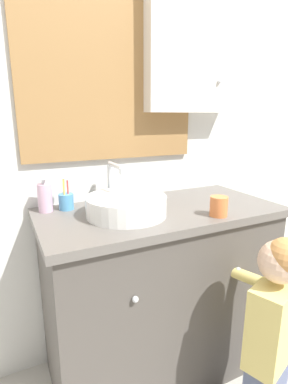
% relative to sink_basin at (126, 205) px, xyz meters
% --- Properties ---
extents(wall_back, '(3.20, 0.18, 2.50)m').
position_rel_sink_basin_xyz_m(wall_back, '(0.18, 0.30, 0.39)').
color(wall_back, silver).
rests_on(wall_back, ground_plane).
extents(vanity_counter, '(1.07, 0.53, 0.84)m').
position_rel_sink_basin_xyz_m(vanity_counter, '(0.17, 0.01, -0.46)').
color(vanity_counter, '#4C4742').
rests_on(vanity_counter, ground_plane).
extents(sink_basin, '(0.33, 0.39, 0.20)m').
position_rel_sink_basin_xyz_m(sink_basin, '(0.00, 0.00, 0.00)').
color(sink_basin, white).
rests_on(sink_basin, vanity_counter).
extents(toothbrush_holder, '(0.06, 0.06, 0.17)m').
position_rel_sink_basin_xyz_m(toothbrush_holder, '(-0.21, 0.18, -0.00)').
color(toothbrush_holder, '#4C93C6').
rests_on(toothbrush_holder, vanity_counter).
extents(soap_dispenser, '(0.06, 0.06, 0.16)m').
position_rel_sink_basin_xyz_m(soap_dispenser, '(-0.30, 0.19, 0.02)').
color(soap_dispenser, '#CCA3BC').
rests_on(soap_dispenser, vanity_counter).
extents(child_figure, '(0.25, 0.44, 0.84)m').
position_rel_sink_basin_xyz_m(child_figure, '(0.41, -0.44, -0.41)').
color(child_figure, slate).
rests_on(child_figure, ground_plane).
extents(drinking_cup, '(0.07, 0.07, 0.08)m').
position_rel_sink_basin_xyz_m(drinking_cup, '(0.34, -0.18, -0.00)').
color(drinking_cup, orange).
rests_on(drinking_cup, vanity_counter).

